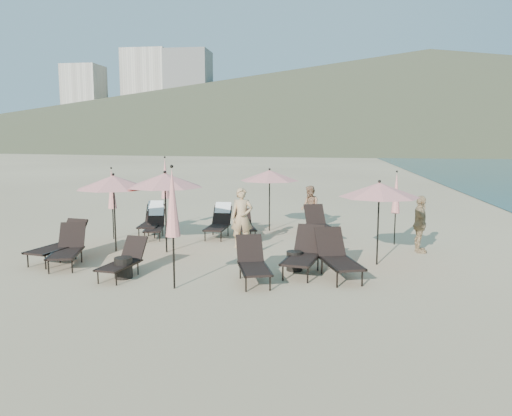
# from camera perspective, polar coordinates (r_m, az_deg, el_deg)

# --- Properties ---
(ground) EXTENTS (800.00, 800.00, 0.00)m
(ground) POSITION_cam_1_polar(r_m,az_deg,el_deg) (12.06, -1.97, -7.48)
(ground) COLOR #D6BA8C
(ground) RESTS_ON ground
(volcanic_headland) EXTENTS (690.00, 690.00, 55.00)m
(volcanic_headland) POSITION_cam_1_polar(r_m,az_deg,el_deg) (322.47, 20.99, 11.57)
(volcanic_headland) COLOR brown
(volcanic_headland) RESTS_ON ground
(hotel_skyline) EXTENTS (109.00, 82.00, 55.00)m
(hotel_skyline) POSITION_cam_1_polar(r_m,az_deg,el_deg) (299.14, -10.75, 11.83)
(hotel_skyline) COLOR beige
(hotel_skyline) RESTS_ON ground
(lounger_0) EXTENTS (1.01, 1.87, 1.02)m
(lounger_0) POSITION_cam_1_polar(r_m,az_deg,el_deg) (14.15, -21.55, -3.75)
(lounger_0) COLOR black
(lounger_0) RESTS_ON ground
(lounger_1) EXTENTS (1.11, 1.84, 0.99)m
(lounger_1) POSITION_cam_1_polar(r_m,az_deg,el_deg) (13.58, -20.72, -4.23)
(lounger_1) COLOR black
(lounger_1) RESTS_ON ground
(lounger_2) EXTENTS (0.79, 1.55, 0.85)m
(lounger_2) POSITION_cam_1_polar(r_m,az_deg,el_deg) (12.10, -14.88, -5.75)
(lounger_2) COLOR black
(lounger_2) RESTS_ON ground
(lounger_3) EXTENTS (1.07, 1.75, 0.95)m
(lounger_3) POSITION_cam_1_polar(r_m,az_deg,el_deg) (11.32, -0.36, -6.20)
(lounger_3) COLOR black
(lounger_3) RESTS_ON ground
(lounger_4) EXTENTS (1.01, 1.93, 1.05)m
(lounger_4) POSITION_cam_1_polar(r_m,az_deg,el_deg) (12.08, 5.51, -5.08)
(lounger_4) COLOR black
(lounger_4) RESTS_ON ground
(lounger_5) EXTENTS (1.21, 1.94, 1.05)m
(lounger_5) POSITION_cam_1_polar(r_m,az_deg,el_deg) (11.83, 9.28, -5.44)
(lounger_5) COLOR black
(lounger_5) RESTS_ON ground
(lounger_6) EXTENTS (0.81, 1.74, 1.05)m
(lounger_6) POSITION_cam_1_polar(r_m,az_deg,el_deg) (17.32, -11.76, -1.21)
(lounger_6) COLOR black
(lounger_6) RESTS_ON ground
(lounger_7) EXTENTS (0.88, 1.62, 0.96)m
(lounger_7) POSITION_cam_1_polar(r_m,az_deg,el_deg) (16.69, -11.49, -1.70)
(lounger_7) COLOR black
(lounger_7) RESTS_ON ground
(lounger_8) EXTENTS (0.66, 1.71, 1.06)m
(lounger_8) POSITION_cam_1_polar(r_m,az_deg,el_deg) (16.48, -4.22, -1.51)
(lounger_8) COLOR black
(lounger_8) RESTS_ON ground
(lounger_9) EXTENTS (0.98, 1.57, 0.84)m
(lounger_9) POSITION_cam_1_polar(r_m,az_deg,el_deg) (16.47, -1.29, -1.88)
(lounger_9) COLOR black
(lounger_9) RESTS_ON ground
(lounger_10) EXTENTS (1.18, 1.88, 1.01)m
(lounger_10) POSITION_cam_1_polar(r_m,az_deg,el_deg) (16.34, 7.26, -1.75)
(lounger_10) COLOR black
(lounger_10) RESTS_ON ground
(umbrella_open_0) EXTENTS (2.09, 2.09, 2.25)m
(umbrella_open_0) POSITION_cam_1_polar(r_m,az_deg,el_deg) (14.60, -15.99, 2.85)
(umbrella_open_0) COLOR black
(umbrella_open_0) RESTS_ON ground
(umbrella_open_1) EXTENTS (2.16, 2.16, 2.32)m
(umbrella_open_1) POSITION_cam_1_polar(r_m,az_deg,el_deg) (14.15, -10.37, 3.14)
(umbrella_open_1) COLOR black
(umbrella_open_1) RESTS_ON ground
(umbrella_open_2) EXTENTS (2.02, 2.02, 2.18)m
(umbrella_open_2) POSITION_cam_1_polar(r_m,az_deg,el_deg) (12.92, 13.90, 2.02)
(umbrella_open_2) COLOR black
(umbrella_open_2) RESTS_ON ground
(umbrella_open_3) EXTENTS (2.04, 2.04, 2.20)m
(umbrella_open_3) POSITION_cam_1_polar(r_m,az_deg,el_deg) (17.27, 1.56, 3.74)
(umbrella_open_3) COLOR black
(umbrella_open_3) RESTS_ON ground
(umbrella_closed_0) EXTENTS (0.31, 0.31, 2.67)m
(umbrella_closed_0) POSITION_cam_1_polar(r_m,az_deg,el_deg) (10.64, -9.53, 0.54)
(umbrella_closed_0) COLOR black
(umbrella_closed_0) RESTS_ON ground
(umbrella_closed_1) EXTENTS (0.26, 0.26, 2.26)m
(umbrella_closed_1) POSITION_cam_1_polar(r_m,az_deg,el_deg) (15.59, 15.72, 1.63)
(umbrella_closed_1) COLOR black
(umbrella_closed_1) RESTS_ON ground
(umbrella_closed_2) EXTENTS (0.27, 0.27, 2.32)m
(umbrella_closed_2) POSITION_cam_1_polar(r_m,az_deg,el_deg) (16.49, -16.15, 2.08)
(umbrella_closed_2) COLOR black
(umbrella_closed_2) RESTS_ON ground
(umbrella_closed_3) EXTENTS (0.30, 0.30, 2.59)m
(umbrella_closed_3) POSITION_cam_1_polar(r_m,az_deg,el_deg) (17.86, -10.34, 3.31)
(umbrella_closed_3) COLOR black
(umbrella_closed_3) RESTS_ON ground
(side_table_0) EXTENTS (0.42, 0.42, 0.49)m
(side_table_0) POSITION_cam_1_polar(r_m,az_deg,el_deg) (12.01, -14.91, -6.61)
(side_table_0) COLOR black
(side_table_0) RESTS_ON ground
(side_table_1) EXTENTS (0.39, 0.39, 0.48)m
(side_table_1) POSITION_cam_1_polar(r_m,az_deg,el_deg) (12.29, 4.40, -6.04)
(side_table_1) COLOR black
(side_table_1) RESTS_ON ground
(beachgoer_a) EXTENTS (0.71, 0.52, 1.77)m
(beachgoer_a) POSITION_cam_1_polar(r_m,az_deg,el_deg) (14.76, -1.62, -1.10)
(beachgoer_a) COLOR tan
(beachgoer_a) RESTS_ON ground
(beachgoer_b) EXTENTS (0.83, 0.92, 1.55)m
(beachgoer_b) POSITION_cam_1_polar(r_m,az_deg,el_deg) (17.88, 6.18, 0.08)
(beachgoer_b) COLOR #996F4F
(beachgoer_b) RESTS_ON ground
(beachgoer_c) EXTENTS (0.43, 0.96, 1.62)m
(beachgoer_c) POSITION_cam_1_polar(r_m,az_deg,el_deg) (14.81, 18.25, -1.77)
(beachgoer_c) COLOR tan
(beachgoer_c) RESTS_ON ground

